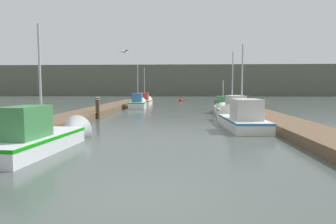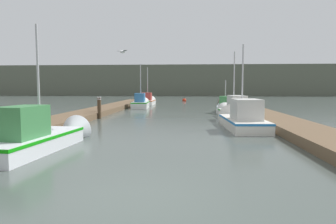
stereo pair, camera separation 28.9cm
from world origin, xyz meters
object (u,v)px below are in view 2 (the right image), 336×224
at_px(fishing_boat_4, 141,103).
at_px(fishing_boat_1, 241,119).
at_px(fishing_boat_0, 42,136).
at_px(mooring_piling_1, 99,107).
at_px(mooring_piling_2, 238,107).
at_px(channel_buoy, 184,100).
at_px(fishing_boat_2, 233,111).
at_px(seagull_lead, 122,52).
at_px(mooring_piling_0, 42,124).
at_px(mooring_piling_3, 99,109).
at_px(fishing_boat_3, 225,107).
at_px(fishing_boat_5, 148,101).

bearing_deg(fishing_boat_4, fishing_boat_1, -65.42).
bearing_deg(fishing_boat_1, fishing_boat_0, -145.44).
distance_m(mooring_piling_1, mooring_piling_2, 10.85).
height_order(mooring_piling_1, channel_buoy, mooring_piling_1).
height_order(fishing_boat_2, seagull_lead, fishing_boat_2).
bearing_deg(mooring_piling_0, fishing_boat_4, 86.08).
height_order(mooring_piling_3, channel_buoy, mooring_piling_3).
bearing_deg(fishing_boat_1, fishing_boat_3, 85.07).
height_order(fishing_boat_1, mooring_piling_0, fishing_boat_1).
bearing_deg(mooring_piling_2, channel_buoy, 103.06).
relative_size(fishing_boat_4, seagull_lead, 10.15).
distance_m(fishing_boat_2, channel_buoy, 23.85).
distance_m(fishing_boat_2, mooring_piling_0, 12.64).
bearing_deg(seagull_lead, fishing_boat_2, -80.83).
bearing_deg(fishing_boat_1, seagull_lead, -148.46).
distance_m(fishing_boat_0, seagull_lead, 4.55).
bearing_deg(mooring_piling_1, mooring_piling_0, -88.78).
relative_size(mooring_piling_1, mooring_piling_3, 1.06).
bearing_deg(fishing_boat_1, channel_buoy, 94.03).
bearing_deg(fishing_boat_1, mooring_piling_3, 153.90).
bearing_deg(mooring_piling_1, fishing_boat_0, -83.11).
xyz_separation_m(fishing_boat_3, fishing_boat_4, (-8.09, 4.70, 0.09)).
relative_size(fishing_boat_0, seagull_lead, 11.37).
height_order(fishing_boat_1, mooring_piling_2, fishing_boat_1).
bearing_deg(channel_buoy, fishing_boat_5, -118.23).
bearing_deg(fishing_boat_0, mooring_piling_0, 122.10).
bearing_deg(fishing_boat_5, mooring_piling_1, -95.18).
xyz_separation_m(fishing_boat_2, channel_buoy, (-3.76, 23.55, -0.32)).
height_order(fishing_boat_1, fishing_boat_2, fishing_boat_2).
bearing_deg(fishing_boat_1, mooring_piling_0, -159.82).
height_order(fishing_boat_1, mooring_piling_1, fishing_boat_1).
relative_size(channel_buoy, seagull_lead, 2.21).
bearing_deg(mooring_piling_2, mooring_piling_0, -130.45).
bearing_deg(fishing_boat_5, mooring_piling_2, -53.48).
distance_m(fishing_boat_1, fishing_boat_4, 16.52).
bearing_deg(mooring_piling_2, mooring_piling_3, -156.69).
bearing_deg(fishing_boat_4, mooring_piling_0, -97.39).
xyz_separation_m(fishing_boat_5, channel_buoy, (4.31, 8.03, -0.28)).
distance_m(fishing_boat_4, mooring_piling_0, 18.50).
height_order(mooring_piling_3, seagull_lead, seagull_lead).
bearing_deg(mooring_piling_1, mooring_piling_3, -72.50).
relative_size(fishing_boat_1, mooring_piling_2, 5.45).
bearing_deg(fishing_boat_1, fishing_boat_4, 114.99).
relative_size(fishing_boat_4, mooring_piling_2, 4.71).
distance_m(fishing_boat_4, seagull_lead, 18.78).
relative_size(fishing_boat_1, channel_buoy, 5.30).
xyz_separation_m(fishing_boat_2, fishing_boat_3, (0.08, 5.16, -0.09)).
distance_m(mooring_piling_3, channel_buoy, 25.07).
height_order(fishing_boat_4, fishing_boat_5, fishing_boat_5).
relative_size(fishing_boat_2, mooring_piling_0, 4.96).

